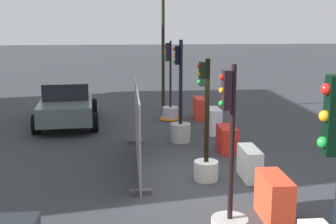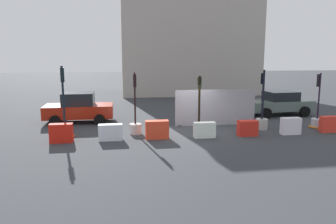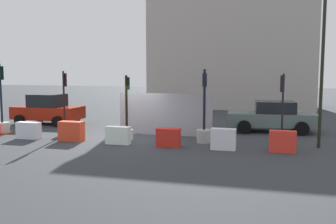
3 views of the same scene
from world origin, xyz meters
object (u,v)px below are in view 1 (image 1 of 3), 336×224
at_px(construction_barrier_5, 214,121).
at_px(car_grey_saloon, 67,103).
at_px(construction_barrier_2, 274,198).
at_px(construction_barrier_3, 250,163).
at_px(construction_barrier_4, 227,140).
at_px(construction_barrier_6, 199,108).
at_px(street_lamp_post, 163,6).
at_px(traffic_light_4, 170,108).
at_px(traffic_light_2, 206,155).
at_px(traffic_light_1, 229,217).
at_px(traffic_light_3, 180,123).

height_order(construction_barrier_5, car_grey_saloon, car_grey_saloon).
height_order(construction_barrier_2, construction_barrier_3, construction_barrier_2).
distance_m(construction_barrier_3, construction_barrier_4, 2.25).
distance_m(construction_barrier_6, street_lamp_post, 4.43).
height_order(traffic_light_4, construction_barrier_4, traffic_light_4).
relative_size(traffic_light_2, construction_barrier_4, 3.02).
bearing_deg(construction_barrier_4, car_grey_saloon, 50.59).
relative_size(construction_barrier_2, construction_barrier_4, 1.14).
xyz_separation_m(traffic_light_4, construction_barrier_3, (-6.83, -1.30, -0.07)).
distance_m(traffic_light_1, construction_barrier_2, 1.50).
relative_size(traffic_light_2, construction_barrier_3, 2.79).
bearing_deg(street_lamp_post, traffic_light_4, -174.08).
bearing_deg(construction_barrier_5, traffic_light_3, 127.98).
bearing_deg(traffic_light_3, car_grey_saloon, 53.19).
bearing_deg(traffic_light_1, traffic_light_2, -3.02).
bearing_deg(construction_barrier_6, construction_barrier_2, -179.99).
height_order(traffic_light_1, car_grey_saloon, traffic_light_1).
bearing_deg(traffic_light_1, traffic_light_3, 0.21).
relative_size(construction_barrier_5, street_lamp_post, 0.14).
relative_size(traffic_light_4, construction_barrier_6, 3.00).
relative_size(construction_barrier_2, street_lamp_post, 0.16).
xyz_separation_m(traffic_light_4, car_grey_saloon, (-0.35, 3.92, 0.35)).
relative_size(traffic_light_2, street_lamp_post, 0.42).
height_order(traffic_light_2, construction_barrier_5, traffic_light_2).
xyz_separation_m(traffic_light_2, construction_barrier_5, (4.56, -1.08, -0.20)).
bearing_deg(car_grey_saloon, traffic_light_3, -126.81).
bearing_deg(traffic_light_4, construction_barrier_2, -172.88).
height_order(traffic_light_2, traffic_light_3, traffic_light_3).
xyz_separation_m(traffic_light_3, car_grey_saloon, (2.94, 3.92, 0.18)).
height_order(traffic_light_2, car_grey_saloon, traffic_light_2).
distance_m(traffic_light_4, street_lamp_post, 4.21).
relative_size(construction_barrier_3, construction_barrier_5, 1.07).
bearing_deg(car_grey_saloon, construction_barrier_3, -141.19).
bearing_deg(construction_barrier_6, traffic_light_2, 172.17).
distance_m(construction_barrier_2, street_lamp_post, 11.44).
height_order(traffic_light_3, construction_barrier_4, traffic_light_3).
xyz_separation_m(construction_barrier_6, street_lamp_post, (1.49, 1.30, 3.97)).
distance_m(construction_barrier_4, construction_barrier_6, 4.58).
bearing_deg(construction_barrier_5, construction_barrier_4, 178.90).
bearing_deg(construction_barrier_2, construction_barrier_6, 0.01).
xyz_separation_m(construction_barrier_5, car_grey_saloon, (1.94, 5.20, 0.37)).
relative_size(traffic_light_3, car_grey_saloon, 0.70).
relative_size(traffic_light_4, car_grey_saloon, 0.66).
distance_m(traffic_light_1, car_grey_saloon, 10.58).
bearing_deg(construction_barrier_3, construction_barrier_6, 1.31).
relative_size(traffic_light_3, construction_barrier_6, 3.18).
bearing_deg(construction_barrier_5, car_grey_saloon, 69.56).
height_order(traffic_light_3, construction_barrier_5, traffic_light_3).
xyz_separation_m(traffic_light_2, street_lamp_post, (8.34, 0.36, 3.76)).
distance_m(traffic_light_4, construction_barrier_2, 9.24).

